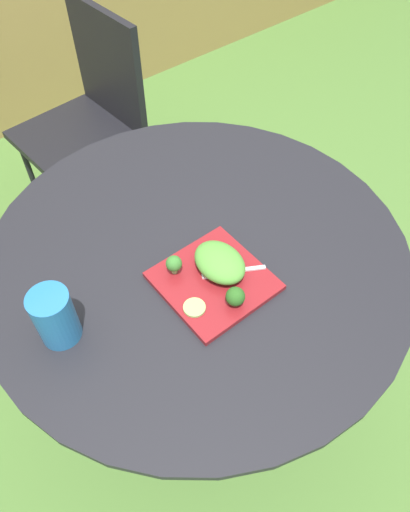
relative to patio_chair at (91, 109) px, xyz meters
The scene contains 10 objects.
ground_plane 1.17m from the patio_chair, 103.41° to the right, with size 12.00×12.00×0.00m, color #4C7533.
patio_table 1.04m from the patio_chair, 103.41° to the right, with size 1.07×1.07×0.76m.
patio_chair is the anchor object (origin of this frame).
salad_plate 1.17m from the patio_chair, 103.67° to the right, with size 0.24×0.24×0.01m, color maroon.
drinking_glass 1.22m from the patio_chair, 121.44° to the right, with size 0.09×0.09×0.14m.
fork 1.17m from the patio_chair, 101.77° to the right, with size 0.14×0.09×0.00m.
lettuce_mound 1.16m from the patio_chair, 102.47° to the right, with size 0.10×0.14×0.05m, color #519338.
broccoli_floret_0 1.26m from the patio_chair, 103.03° to the right, with size 0.04×0.04×0.05m.
broccoli_floret_1 1.12m from the patio_chair, 107.61° to the right, with size 0.04×0.04×0.05m.
cucumber_slice_0 1.23m from the patio_chair, 107.20° to the right, with size 0.05×0.05×0.01m, color #8EB766.
Camera 1 is at (-0.46, -0.61, 1.69)m, focal length 34.03 mm.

